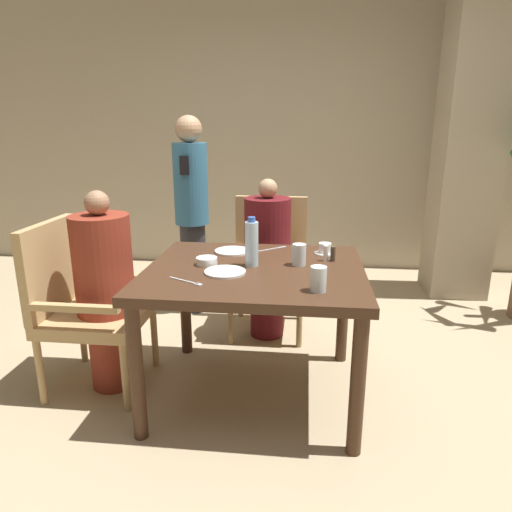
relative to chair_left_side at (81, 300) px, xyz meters
The scene contains 20 objects.
ground_plane 1.12m from the chair_left_side, ahead, with size 16.00×16.00×0.00m, color tan.
wall_back 2.87m from the chair_left_side, 68.79° to the left, with size 8.00×0.06×2.80m.
pillar_stone 3.31m from the chair_left_side, 35.63° to the left, with size 0.49×0.49×2.70m.
dining_table 1.00m from the chair_left_side, ahead, with size 1.15×1.01×0.75m.
chair_left_side is the anchor object (origin of this frame).
diner_in_left_chair 0.16m from the chair_left_side, ahead, with size 0.32×0.32×1.15m.
chair_far_side 1.35m from the chair_left_side, 42.92° to the left, with size 0.54×0.54×0.97m.
diner_in_far_chair 1.26m from the chair_left_side, 37.93° to the left, with size 0.32×0.32×1.13m.
standing_host 1.27m from the chair_left_side, 73.05° to the left, with size 0.26×0.30×1.55m.
plate_main_left 0.89m from the chair_left_side, ahead, with size 0.21×0.21×0.01m.
plate_main_right 0.90m from the chair_left_side, 19.53° to the left, with size 0.21×0.21×0.01m.
teacup_with_saucer 1.42m from the chair_left_side, 12.76° to the left, with size 0.12×0.12×0.07m.
bowl_small 0.77m from the chair_left_side, ahead, with size 0.11×0.11×0.04m.
water_bottle 1.03m from the chair_left_side, ahead, with size 0.07×0.07×0.27m.
glass_tall_near 1.38m from the chair_left_side, 13.75° to the right, with size 0.07×0.07×0.12m.
glass_tall_mid 1.26m from the chair_left_side, ahead, with size 0.07×0.07×0.12m.
salt_shaker 1.40m from the chair_left_side, ahead, with size 0.03×0.03×0.09m.
pepper_shaker 1.44m from the chair_left_side, ahead, with size 0.03×0.03×0.08m.
fork_beside_plate 0.78m from the chair_left_side, 20.97° to the right, with size 0.19×0.11×0.00m.
knife_beside_plate 1.15m from the chair_left_side, 20.11° to the left, with size 0.17×0.15×0.00m.
Camera 1 is at (0.26, -2.28, 1.47)m, focal length 32.00 mm.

